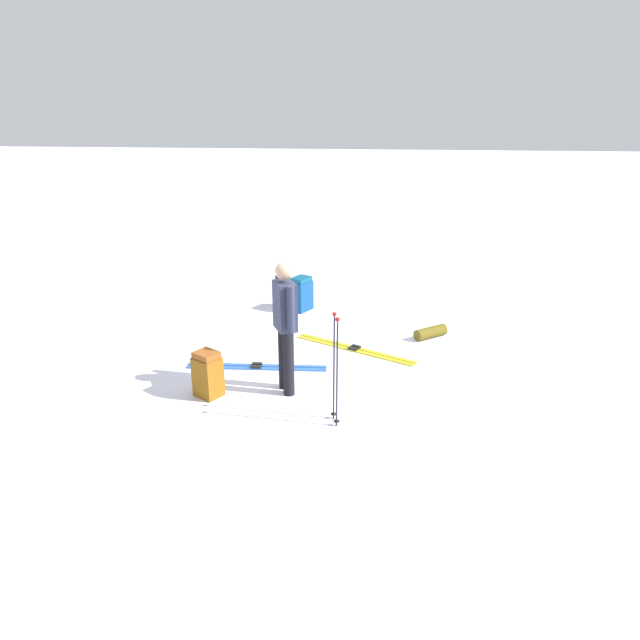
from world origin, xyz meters
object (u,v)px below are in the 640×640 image
object	(u,v)px
sleeping_mat_rolled	(431,332)
ski_pair_near	(355,349)
backpack_large_dark	(301,294)
backpack_bright	(208,374)
ski_poles_planted_near	(336,364)
ski_pair_far	(257,367)
skier_standing	(285,321)

from	to	relation	value
sleeping_mat_rolled	ski_pair_near	bearing A→B (deg)	-62.58
backpack_large_dark	backpack_bright	distance (m)	3.39
backpack_large_dark	ski_poles_planted_near	distance (m)	3.94
backpack_bright	backpack_large_dark	bearing A→B (deg)	167.87
backpack_large_dark	ski_poles_planted_near	world-z (taller)	ski_poles_planted_near
ski_pair_far	ski_pair_near	bearing A→B (deg)	120.32
ski_pair_near	backpack_bright	distance (m)	2.41
backpack_bright	ski_poles_planted_near	bearing A→B (deg)	73.43
ski_poles_planted_near	sleeping_mat_rolled	distance (m)	3.08
ski_pair_near	skier_standing	bearing A→B (deg)	-29.45
ski_pair_far	backpack_large_dark	xyz separation A→B (m)	(-2.45, 0.29, 0.28)
backpack_large_dark	ski_poles_planted_near	xyz separation A→B (m)	(3.81, 0.92, 0.44)
ski_pair_near	ski_pair_far	size ratio (longest dim) A/B	0.94
backpack_bright	ski_pair_near	bearing A→B (deg)	133.13
skier_standing	ski_pair_near	xyz separation A→B (m)	(-1.41, 0.80, -0.94)
skier_standing	sleeping_mat_rolled	world-z (taller)	skier_standing
skier_standing	backpack_bright	bearing A→B (deg)	-76.43
ski_pair_far	backpack_large_dark	size ratio (longest dim) A/B	3.24
backpack_large_dark	backpack_bright	world-z (taller)	backpack_large_dark
skier_standing	ski_poles_planted_near	world-z (taller)	skier_standing
skier_standing	ski_pair_far	size ratio (longest dim) A/B	0.87
ski_pair_far	backpack_bright	xyz separation A→B (m)	(0.87, -0.43, 0.28)
backpack_large_dark	sleeping_mat_rolled	bearing A→B (deg)	63.82
backpack_bright	ski_pair_far	bearing A→B (deg)	153.79
ski_poles_planted_near	skier_standing	bearing A→B (deg)	-136.53
ski_pair_far	sleeping_mat_rolled	distance (m)	2.84
sleeping_mat_rolled	ski_pair_far	bearing A→B (deg)	-61.01
backpack_large_dark	backpack_bright	bearing A→B (deg)	-12.13
ski_pair_near	ski_poles_planted_near	size ratio (longest dim) A/B	1.38
ski_pair_far	ski_poles_planted_near	xyz separation A→B (m)	(1.35, 1.21, 0.72)
backpack_large_dark	ski_poles_planted_near	bearing A→B (deg)	13.59
skier_standing	ski_pair_near	distance (m)	1.87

